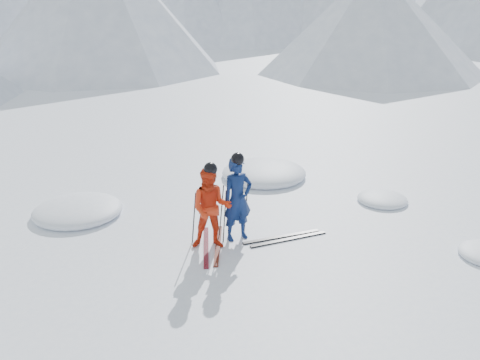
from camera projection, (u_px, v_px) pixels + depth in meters
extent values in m
plane|color=white|center=(329.00, 228.00, 10.85)|extent=(160.00, 160.00, 0.00)
cone|color=#B2BCD1|center=(372.00, 19.00, 30.86)|extent=(14.00, 14.00, 6.50)
imported|color=#0D1E4F|center=(238.00, 199.00, 10.10)|extent=(0.70, 0.54, 1.72)
imported|color=red|center=(211.00, 208.00, 9.77)|extent=(0.93, 0.80, 1.65)
cylinder|color=black|center=(221.00, 211.00, 10.26)|extent=(0.12, 0.08, 1.15)
cylinder|color=black|center=(246.00, 206.00, 10.49)|extent=(0.12, 0.07, 1.15)
cylinder|color=black|center=(194.00, 218.00, 10.01)|extent=(0.11, 0.09, 1.10)
cylinder|color=black|center=(225.00, 217.00, 10.07)|extent=(0.11, 0.08, 1.10)
cube|color=black|center=(206.00, 247.00, 10.02)|extent=(0.45, 1.68, 0.03)
cube|color=black|center=(218.00, 245.00, 10.08)|extent=(0.56, 1.66, 0.03)
cube|color=black|center=(282.00, 237.00, 10.43)|extent=(1.70, 0.24, 0.03)
cube|color=black|center=(289.00, 239.00, 10.32)|extent=(1.70, 0.30, 0.03)
ellipsoid|color=white|center=(78.00, 214.00, 11.52)|extent=(2.00, 2.00, 0.44)
ellipsoid|color=white|center=(382.00, 201.00, 12.24)|extent=(1.20, 1.20, 0.26)
ellipsoid|color=white|center=(264.00, 177.00, 13.90)|extent=(2.30, 2.30, 0.51)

